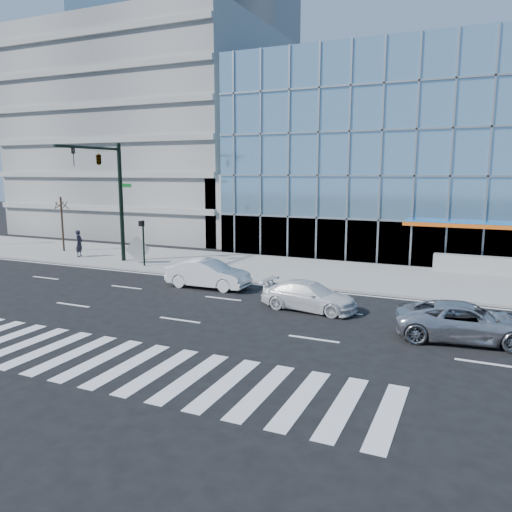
{
  "coord_description": "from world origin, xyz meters",
  "views": [
    {
      "loc": [
        11.4,
        -21.5,
        6.32
      ],
      "look_at": [
        0.46,
        3.0,
        1.73
      ],
      "focal_mm": 35.0,
      "sensor_mm": 36.0,
      "label": 1
    }
  ],
  "objects_px": {
    "white_suv": "(309,296)",
    "ped_signal_post": "(143,236)",
    "white_sedan": "(208,274)",
    "pedestrian": "(79,243)",
    "street_tree_near": "(61,204)",
    "traffic_signal": "(105,173)",
    "silver_suv": "(466,322)",
    "tilted_panel": "(138,250)"
  },
  "relations": [
    {
      "from": "street_tree_near",
      "to": "silver_suv",
      "type": "xyz_separation_m",
      "value": [
        29.25,
        -9.27,
        -3.07
      ]
    },
    {
      "from": "pedestrian",
      "to": "tilted_panel",
      "type": "bearing_deg",
      "value": -109.87
    },
    {
      "from": "white_suv",
      "to": "pedestrian",
      "type": "xyz_separation_m",
      "value": [
        -19.46,
        6.11,
        0.48
      ]
    },
    {
      "from": "white_suv",
      "to": "silver_suv",
      "type": "bearing_deg",
      "value": -98.02
    },
    {
      "from": "white_sedan",
      "to": "pedestrian",
      "type": "relative_size",
      "value": 2.38
    },
    {
      "from": "white_suv",
      "to": "tilted_panel",
      "type": "height_order",
      "value": "tilted_panel"
    },
    {
      "from": "ped_signal_post",
      "to": "white_suv",
      "type": "relative_size",
      "value": 0.67
    },
    {
      "from": "white_sedan",
      "to": "ped_signal_post",
      "type": "bearing_deg",
      "value": 63.88
    },
    {
      "from": "traffic_signal",
      "to": "white_sedan",
      "type": "xyz_separation_m",
      "value": [
        9.12,
        -2.77,
        -5.4
      ]
    },
    {
      "from": "pedestrian",
      "to": "white_sedan",
      "type": "bearing_deg",
      "value": -124.43
    },
    {
      "from": "street_tree_near",
      "to": "silver_suv",
      "type": "relative_size",
      "value": 0.82
    },
    {
      "from": "traffic_signal",
      "to": "white_sedan",
      "type": "distance_m",
      "value": 10.96
    },
    {
      "from": "ped_signal_post",
      "to": "white_sedan",
      "type": "distance_m",
      "value": 7.46
    },
    {
      "from": "white_suv",
      "to": "white_sedan",
      "type": "bearing_deg",
      "value": 78.52
    },
    {
      "from": "traffic_signal",
      "to": "pedestrian",
      "type": "xyz_separation_m",
      "value": [
        -3.92,
        1.38,
        -5.04
      ]
    },
    {
      "from": "ped_signal_post",
      "to": "silver_suv",
      "type": "relative_size",
      "value": 0.58
    },
    {
      "from": "pedestrian",
      "to": "ped_signal_post",
      "type": "bearing_deg",
      "value": -115.69
    },
    {
      "from": "traffic_signal",
      "to": "tilted_panel",
      "type": "distance_m",
      "value": 5.42
    },
    {
      "from": "silver_suv",
      "to": "tilted_panel",
      "type": "height_order",
      "value": "tilted_panel"
    },
    {
      "from": "silver_suv",
      "to": "white_sedan",
      "type": "height_order",
      "value": "white_sedan"
    },
    {
      "from": "silver_suv",
      "to": "white_suv",
      "type": "xyz_separation_m",
      "value": [
        -6.7,
        1.61,
        -0.06
      ]
    },
    {
      "from": "white_suv",
      "to": "ped_signal_post",
      "type": "bearing_deg",
      "value": 74.13
    },
    {
      "from": "street_tree_near",
      "to": "tilted_panel",
      "type": "relative_size",
      "value": 3.25
    },
    {
      "from": "street_tree_near",
      "to": "tilted_panel",
      "type": "xyz_separation_m",
      "value": [
        8.48,
        -1.84,
        -2.71
      ]
    },
    {
      "from": "white_suv",
      "to": "street_tree_near",
      "type": "bearing_deg",
      "value": 76.72
    },
    {
      "from": "white_sedan",
      "to": "pedestrian",
      "type": "distance_m",
      "value": 13.69
    },
    {
      "from": "white_sedan",
      "to": "white_suv",
      "type": "bearing_deg",
      "value": -107.69
    },
    {
      "from": "traffic_signal",
      "to": "street_tree_near",
      "type": "height_order",
      "value": "traffic_signal"
    },
    {
      "from": "traffic_signal",
      "to": "ped_signal_post",
      "type": "xyz_separation_m",
      "value": [
        2.5,
        0.37,
        -4.02
      ]
    },
    {
      "from": "street_tree_near",
      "to": "white_sedan",
      "type": "xyz_separation_m",
      "value": [
        16.12,
        -5.7,
        -3.01
      ]
    },
    {
      "from": "tilted_panel",
      "to": "street_tree_near",
      "type": "bearing_deg",
      "value": 159.37
    },
    {
      "from": "street_tree_near",
      "to": "white_sedan",
      "type": "distance_m",
      "value": 17.37
    },
    {
      "from": "white_sedan",
      "to": "silver_suv",
      "type": "bearing_deg",
      "value": -105.94
    },
    {
      "from": "tilted_panel",
      "to": "white_suv",
      "type": "bearing_deg",
      "value": -30.85
    },
    {
      "from": "ped_signal_post",
      "to": "pedestrian",
      "type": "distance_m",
      "value": 6.57
    },
    {
      "from": "traffic_signal",
      "to": "white_sedan",
      "type": "height_order",
      "value": "traffic_signal"
    },
    {
      "from": "ped_signal_post",
      "to": "tilted_panel",
      "type": "xyz_separation_m",
      "value": [
        -1.02,
        0.71,
        -1.07
      ]
    },
    {
      "from": "traffic_signal",
      "to": "street_tree_near",
      "type": "distance_m",
      "value": 7.96
    },
    {
      "from": "ped_signal_post",
      "to": "silver_suv",
      "type": "distance_m",
      "value": 20.91
    },
    {
      "from": "silver_suv",
      "to": "white_sedan",
      "type": "relative_size",
      "value": 1.11
    },
    {
      "from": "silver_suv",
      "to": "street_tree_near",
      "type": "bearing_deg",
      "value": 64.76
    },
    {
      "from": "white_suv",
      "to": "pedestrian",
      "type": "bearing_deg",
      "value": 78.06
    }
  ]
}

